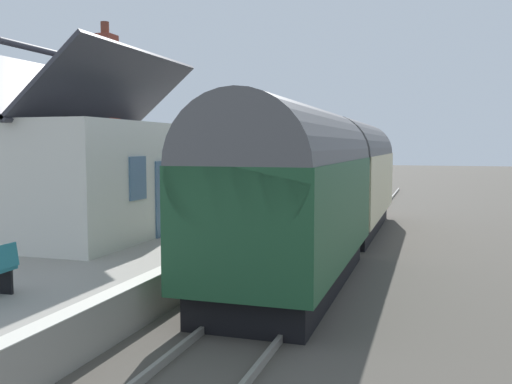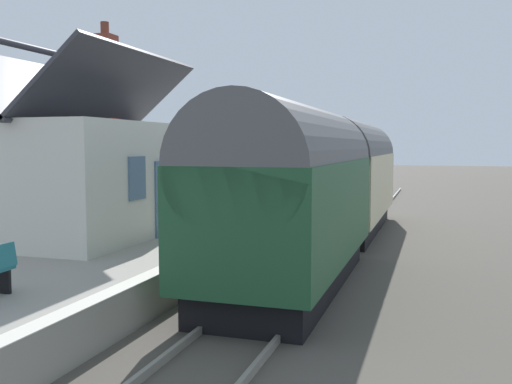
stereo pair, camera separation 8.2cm
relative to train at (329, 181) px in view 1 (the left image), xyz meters
name	(u,v)px [view 1 (the left image)]	position (x,y,z in m)	size (l,w,h in m)	color
ground_plane	(301,249)	(-0.09, 0.90, -2.22)	(160.00, 160.00, 0.00)	#4C473F
platform	(192,231)	(-0.09, 4.73, -1.80)	(32.00, 5.66, 0.82)	gray
platform_edge_coping	(266,222)	(-0.09, 2.08, -1.38)	(32.00, 0.36, 0.02)	beige
rail_near	(351,250)	(-0.09, -0.72, -2.15)	(52.00, 0.08, 0.14)	gray
rail_far	(306,247)	(-0.09, 0.72, -2.15)	(52.00, 0.08, 0.14)	gray
train	(329,181)	(0.00, 0.00, 0.00)	(18.05, 2.73, 4.32)	black
station_building	(81,175)	(-4.57, 5.98, 0.34)	(5.75, 4.20, 6.07)	silver
bench_platform_end	(292,184)	(10.91, 3.91, -0.92)	(1.40, 0.45, 0.88)	#26727F
bench_by_lamp	(239,198)	(2.77, 4.01, -0.92)	(1.42, 0.49, 0.88)	#26727F
planter_bench_right	(237,210)	(0.25, 3.22, -1.08)	(0.88, 0.32, 0.66)	#9E5138
planter_corner_building	(269,189)	(9.80, 4.83, -1.08)	(0.95, 0.32, 0.65)	gray
planter_by_door	(210,190)	(6.72, 6.87, -0.94)	(0.46, 0.46, 0.81)	teal
planter_under_sign	(192,200)	(1.29, 5.36, -0.90)	(0.67, 0.67, 0.95)	teal
planter_edge_far	(255,200)	(3.91, 3.74, -1.08)	(0.93, 0.32, 0.66)	teal
lamp_post_platform	(295,146)	(6.54, 2.70, 1.11)	(0.32, 0.50, 3.57)	black
station_sign_board	(256,184)	(0.87, 2.73, -0.20)	(0.96, 0.06, 1.57)	black
tree_mid_background	(56,111)	(3.22, 12.67, 2.64)	(3.18, 2.84, 6.46)	#4C3828
tree_far_right	(20,112)	(5.37, 16.39, 2.78)	(3.64, 3.27, 7.20)	#4C3828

